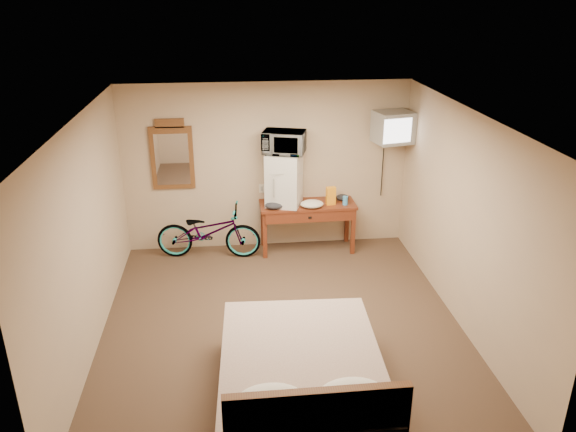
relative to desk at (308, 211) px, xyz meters
The scene contains 13 objects.
room 2.17m from the desk, 106.27° to the right, with size 4.60×4.64×2.50m.
desk is the anchor object (origin of this frame).
mini_fridge 0.61m from the desk, behind, with size 0.60×0.59×0.78m.
microwave 1.11m from the desk, behind, with size 0.58×0.40×0.32m, color silver.
snack_bag 0.42m from the desk, ahead, with size 0.13×0.08×0.27m, color orange.
blue_cup 0.58m from the desk, ahead, with size 0.07×0.07×0.13m, color #4199DE.
cloth_cream 0.21m from the desk, 72.96° to the right, with size 0.34×0.26×0.10m, color silver.
cloth_dark_a 0.55m from the desk, 166.74° to the right, with size 0.28×0.21×0.10m, color black.
cloth_dark_b 0.57m from the desk, 12.25° to the left, with size 0.20×0.16×0.09m, color black.
crt_television 1.73m from the desk, ahead, with size 0.59×0.64×0.45m.
wall_mirror 2.14m from the desk, behind, with size 0.61×0.04×1.03m.
bicycle 1.49m from the desk, behind, with size 0.53×1.52×0.80m, color black.
bed 3.43m from the desk, 98.95° to the right, with size 1.60×2.07×0.90m.
Camera 1 is at (-0.55, -5.64, 3.74)m, focal length 35.00 mm.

